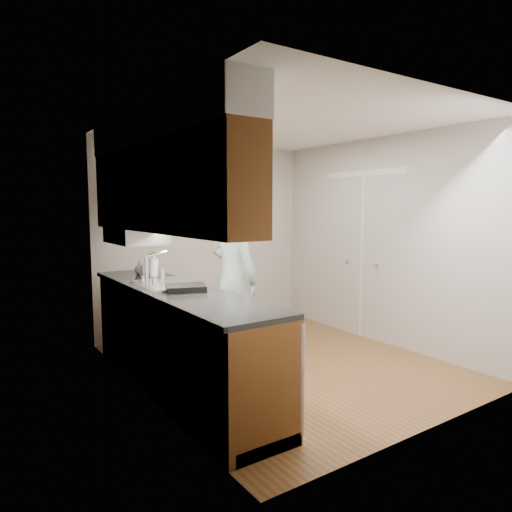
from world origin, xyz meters
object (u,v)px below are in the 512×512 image
at_px(soap_bottle_a, 154,265).
at_px(soap_bottle_b, 145,268).
at_px(person, 233,266).
at_px(steel_can, 162,273).
at_px(dish_rack, 186,288).
at_px(soap_bottle_c, 140,268).

xyz_separation_m(soap_bottle_a, soap_bottle_b, (-0.03, 0.17, -0.05)).
distance_m(person, steel_can, 0.72).
relative_size(person, dish_rack, 6.24).
height_order(soap_bottle_a, soap_bottle_c, soap_bottle_a).
bearing_deg(steel_can, soap_bottle_a, 129.90).
bearing_deg(soap_bottle_b, soap_bottle_c, 88.11).
relative_size(person, soap_bottle_c, 13.63).
bearing_deg(person, soap_bottle_c, 37.03).
height_order(soap_bottle_a, dish_rack, soap_bottle_a).
distance_m(soap_bottle_a, soap_bottle_c, 0.35).
bearing_deg(soap_bottle_a, soap_bottle_c, 94.10).
xyz_separation_m(soap_bottle_c, dish_rack, (-0.01, -1.14, -0.05)).
distance_m(soap_bottle_a, steel_can, 0.12).
height_order(person, soap_bottle_a, person).
distance_m(soap_bottle_a, soap_bottle_b, 0.18).
bearing_deg(steel_can, soap_bottle_b, 110.28).
distance_m(person, dish_rack, 0.86).
bearing_deg(steel_can, soap_bottle_c, 101.31).
xyz_separation_m(person, soap_bottle_c, (-0.73, 0.72, -0.04)).
height_order(soap_bottle_a, steel_can, soap_bottle_a).
bearing_deg(soap_bottle_a, soap_bottle_b, 100.15).
xyz_separation_m(soap_bottle_a, steel_can, (0.06, -0.07, -0.08)).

